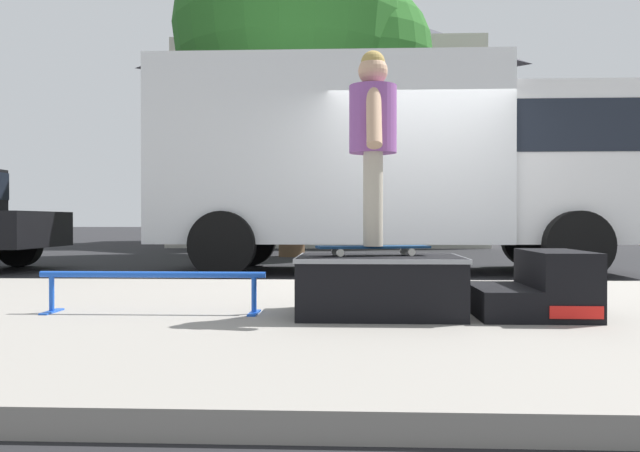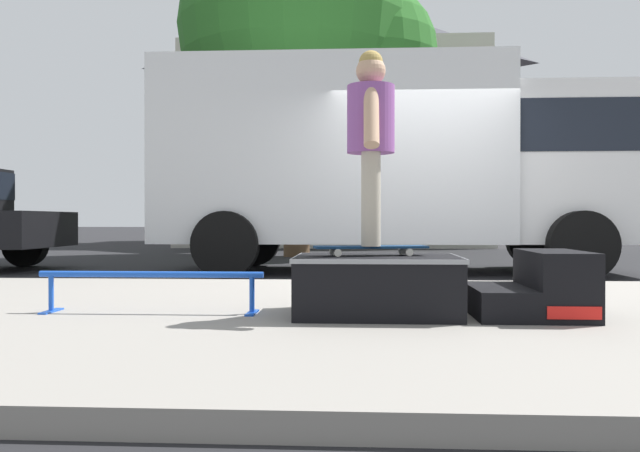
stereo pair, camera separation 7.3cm
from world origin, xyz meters
The scene contains 10 objects.
ground_plane centered at (0.00, 0.00, 0.00)m, with size 140.00×140.00×0.00m, color black.
sidewalk_slab centered at (0.00, -3.00, 0.06)m, with size 50.00×5.00×0.12m, color gray.
skate_box centered at (-0.75, -3.18, 0.34)m, with size 1.12×0.84×0.41m.
kicker_ramp centered at (0.34, -3.18, 0.30)m, with size 0.75×0.82×0.44m.
grind_rail centered at (-2.34, -3.18, 0.34)m, with size 1.60×0.28×0.29m.
skateboard centered at (-0.79, -3.15, 0.58)m, with size 0.80×0.36×0.07m.
skater_kid centered at (-0.79, -3.15, 1.39)m, with size 0.33×0.70×1.35m.
box_truck centered at (-0.30, 2.20, 1.70)m, with size 6.91×2.63×3.05m.
street_tree_main centered at (-1.92, 6.32, 4.71)m, with size 5.50×5.00×7.36m.
house_behind centered at (-1.63, 14.53, 4.24)m, with size 9.54×8.23×8.40m.
Camera 1 is at (-0.95, -7.75, 0.77)m, focal length 37.09 mm.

